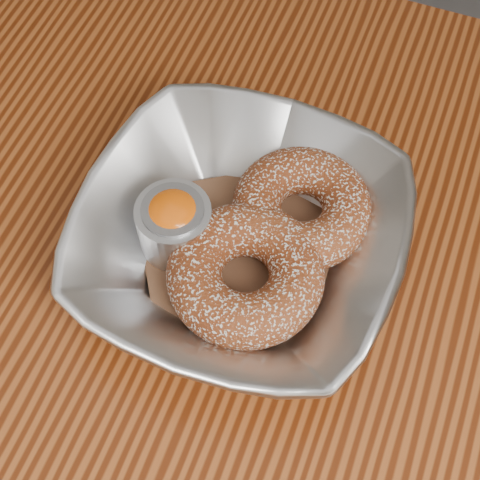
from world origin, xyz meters
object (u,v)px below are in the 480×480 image
(table, at_px, (226,397))
(serving_bowl, at_px, (240,240))
(donut_front, at_px, (245,274))
(donut_back, at_px, (302,207))
(ramekin, at_px, (174,223))

(table, xyz_separation_m, serving_bowl, (-0.02, 0.08, 0.13))
(table, distance_m, donut_front, 0.14)
(table, bearing_deg, serving_bowl, 102.02)
(donut_back, relative_size, donut_front, 0.93)
(table, xyz_separation_m, donut_back, (0.02, 0.12, 0.13))
(serving_bowl, height_order, ramekin, ramekin)
(donut_back, distance_m, ramekin, 0.10)
(donut_back, xyz_separation_m, ramekin, (-0.08, -0.05, 0.01))
(donut_back, distance_m, donut_front, 0.07)
(table, relative_size, ramekin, 21.33)
(donut_front, height_order, ramekin, ramekin)
(donut_back, relative_size, ramekin, 1.88)
(serving_bowl, distance_m, donut_front, 0.03)
(donut_front, bearing_deg, serving_bowl, 118.66)
(donut_back, bearing_deg, table, -97.93)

